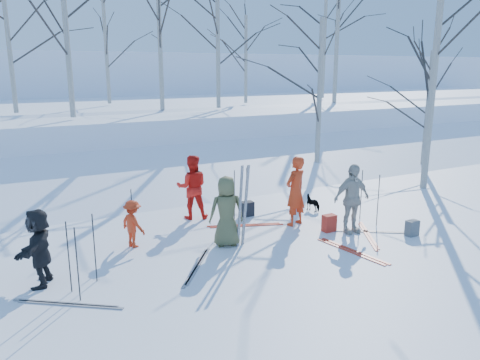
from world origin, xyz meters
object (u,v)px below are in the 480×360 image
dog (313,203)px  backpack_red (329,223)px  skier_olive_center (227,211)px  backpack_dark (247,209)px  skier_red_north (295,191)px  skier_grey_west (39,247)px  backpack_grey (412,228)px  skier_redor_behind (192,187)px  skier_cream_east (352,199)px  skier_red_seated (133,224)px

dog → backpack_red: dog is taller
skier_olive_center → backpack_dark: skier_olive_center is taller
skier_red_north → skier_grey_west: size_ratio=1.22×
dog → backpack_dark: dog is taller
backpack_red → backpack_grey: 1.97m
skier_olive_center → backpack_grey: skier_olive_center is taller
skier_redor_behind → skier_cream_east: 4.15m
skier_cream_east → backpack_red: skier_cream_east is taller
dog → backpack_red: bearing=51.3°
skier_red_seated → skier_grey_west: (-2.03, -1.08, 0.19)m
dog → skier_olive_center: bearing=5.3°
backpack_grey → backpack_dark: backpack_dark is taller
skier_red_north → skier_redor_behind: size_ratio=1.04×
skier_olive_center → skier_redor_behind: 2.22m
skier_cream_east → backpack_dark: size_ratio=4.30×
skier_red_seated → backpack_grey: skier_red_seated is taller
skier_redor_behind → dog: (3.29, -0.97, -0.64)m
skier_red_seated → backpack_grey: 6.61m
dog → backpack_grey: size_ratio=1.40×
skier_redor_behind → skier_red_seated: size_ratio=1.59×
skier_olive_center → skier_cream_east: bearing=-175.7°
skier_redor_behind → skier_cream_east: skier_redor_behind is taller
backpack_grey → backpack_dark: (-2.78, 3.23, 0.01)m
dog → backpack_red: 1.74m
backpack_red → backpack_dark: (-1.21, 2.04, -0.01)m
skier_red_north → skier_cream_east: size_ratio=1.04×
skier_redor_behind → dog: skier_redor_behind is taller
skier_grey_west → backpack_red: bearing=111.1°
skier_red_seated → backpack_red: size_ratio=2.59×
skier_red_seated → backpack_red: skier_red_seated is taller
skier_grey_west → backpack_dark: bearing=131.6°
skier_grey_west → backpack_dark: (5.39, 1.87, -0.54)m
skier_redor_behind → skier_cream_east: (3.00, -2.87, -0.00)m
skier_olive_center → backpack_red: (2.66, -0.34, -0.60)m
skier_red_north → backpack_grey: 2.95m
skier_redor_behind → backpack_red: (2.59, -2.56, -0.65)m
skier_grey_west → backpack_red: size_ratio=3.51×
skier_red_north → skier_cream_east: (0.88, -1.12, -0.04)m
dog → backpack_grey: (0.88, -2.79, -0.03)m
skier_olive_center → backpack_grey: bearing=176.4°
skier_redor_behind → dog: bearing=-175.5°
skier_redor_behind → backpack_grey: 5.65m
skier_olive_center → backpack_grey: 4.55m
skier_olive_center → skier_red_seated: bearing=-9.3°
skier_grey_west → dog: 7.45m
skier_cream_east → backpack_dark: 2.92m
skier_redor_behind → dog: size_ratio=3.25×
skier_red_seated → skier_red_north: bearing=-119.7°
skier_cream_east → backpack_grey: skier_cream_east is taller
skier_redor_behind → skier_grey_west: bearing=51.8°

